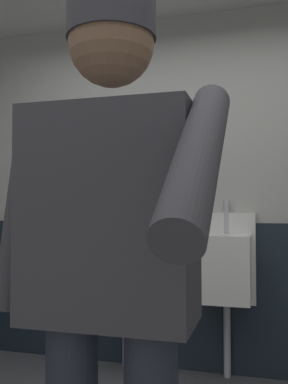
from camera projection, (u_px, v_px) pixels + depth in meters
wall_back at (189, 189)px, 3.22m from camera, size 4.95×0.12×2.65m
wainscot_band_back at (188, 295)px, 3.12m from camera, size 4.35×0.03×1.08m
urinal_left at (122, 263)px, 3.12m from camera, size 0.40×0.34×1.24m
urinal_middle at (226, 267)px, 2.91m from camera, size 0.40×0.34×1.24m
privacy_divider_panel at (170, 241)px, 2.95m from camera, size 0.04×0.40×0.90m
person at (110, 263)px, 1.11m from camera, size 0.66×0.60×1.74m
soap_dispenser at (127, 198)px, 3.25m from camera, size 0.10×0.07×0.18m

